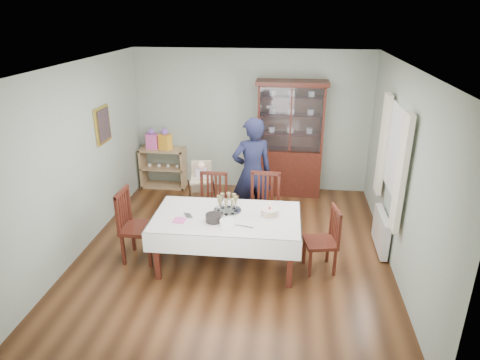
% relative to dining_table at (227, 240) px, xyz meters
% --- Properties ---
extents(floor, '(5.00, 5.00, 0.00)m').
position_rel_dining_table_xyz_m(floor, '(0.05, 0.39, -0.38)').
color(floor, '#593319').
rests_on(floor, ground).
extents(room_shell, '(5.00, 5.00, 5.00)m').
position_rel_dining_table_xyz_m(room_shell, '(0.05, 0.92, 1.32)').
color(room_shell, '#9EAA99').
rests_on(room_shell, floor).
extents(dining_table, '(2.02, 1.19, 0.76)m').
position_rel_dining_table_xyz_m(dining_table, '(0.00, 0.00, 0.00)').
color(dining_table, '#4D1C13').
rests_on(dining_table, floor).
extents(china_cabinet, '(1.30, 0.48, 2.18)m').
position_rel_dining_table_xyz_m(china_cabinet, '(0.80, 2.65, 0.74)').
color(china_cabinet, '#4D1C13').
rests_on(china_cabinet, floor).
extents(sideboard, '(0.90, 0.38, 0.80)m').
position_rel_dining_table_xyz_m(sideboard, '(-1.70, 2.67, 0.02)').
color(sideboard, tan).
rests_on(sideboard, floor).
extents(picture_frame, '(0.04, 0.48, 0.58)m').
position_rel_dining_table_xyz_m(picture_frame, '(-2.17, 1.19, 1.27)').
color(picture_frame, gold).
rests_on(picture_frame, room_shell).
extents(window, '(0.04, 1.02, 1.22)m').
position_rel_dining_table_xyz_m(window, '(2.27, 0.69, 1.17)').
color(window, white).
rests_on(window, room_shell).
extents(curtain_left, '(0.07, 0.30, 1.55)m').
position_rel_dining_table_xyz_m(curtain_left, '(2.21, 0.07, 1.07)').
color(curtain_left, silver).
rests_on(curtain_left, room_shell).
extents(curtain_right, '(0.07, 0.30, 1.55)m').
position_rel_dining_table_xyz_m(curtain_right, '(2.21, 1.31, 1.07)').
color(curtain_right, silver).
rests_on(curtain_right, room_shell).
extents(radiator, '(0.10, 0.80, 0.55)m').
position_rel_dining_table_xyz_m(radiator, '(2.21, 0.69, -0.08)').
color(radiator, white).
rests_on(radiator, floor).
extents(chair_far_left, '(0.45, 0.45, 1.01)m').
position_rel_dining_table_xyz_m(chair_far_left, '(-0.35, 0.80, -0.09)').
color(chair_far_left, '#4D1C13').
rests_on(chair_far_left, floor).
extents(chair_far_right, '(0.49, 0.49, 1.06)m').
position_rel_dining_table_xyz_m(chair_far_right, '(0.45, 0.76, -0.07)').
color(chair_far_right, '#4D1C13').
rests_on(chair_far_right, floor).
extents(chair_end_left, '(0.48, 0.48, 1.06)m').
position_rel_dining_table_xyz_m(chair_end_left, '(-1.27, 0.01, -0.07)').
color(chair_end_left, '#4D1C13').
rests_on(chair_end_left, floor).
extents(chair_end_right, '(0.49, 0.49, 0.92)m').
position_rel_dining_table_xyz_m(chair_end_right, '(1.29, 0.03, -0.11)').
color(chair_end_right, '#4D1C13').
rests_on(chair_end_right, floor).
extents(woman, '(0.78, 0.65, 1.82)m').
position_rel_dining_table_xyz_m(woman, '(0.22, 1.31, 0.52)').
color(woman, black).
rests_on(woman, floor).
extents(high_chair, '(0.53, 0.53, 1.02)m').
position_rel_dining_table_xyz_m(high_chair, '(-0.64, 1.39, 0.02)').
color(high_chair, black).
rests_on(high_chair, floor).
extents(champagne_tray, '(0.39, 0.39, 0.24)m').
position_rel_dining_table_xyz_m(champagne_tray, '(-0.01, 0.14, 0.45)').
color(champagne_tray, silver).
rests_on(champagne_tray, dining_table).
extents(birthday_cake, '(0.28, 0.28, 0.19)m').
position_rel_dining_table_xyz_m(birthday_cake, '(0.58, 0.08, 0.43)').
color(birthday_cake, white).
rests_on(birthday_cake, dining_table).
extents(plate_stack_dark, '(0.28, 0.28, 0.10)m').
position_rel_dining_table_xyz_m(plate_stack_dark, '(-0.15, -0.18, 0.43)').
color(plate_stack_dark, black).
rests_on(plate_stack_dark, dining_table).
extents(plate_stack_white, '(0.26, 0.26, 0.09)m').
position_rel_dining_table_xyz_m(plate_stack_white, '(0.06, -0.29, 0.42)').
color(plate_stack_white, white).
rests_on(plate_stack_white, dining_table).
extents(napkin_stack, '(0.16, 0.16, 0.02)m').
position_rel_dining_table_xyz_m(napkin_stack, '(-0.60, -0.22, 0.39)').
color(napkin_stack, '#DB50A1').
rests_on(napkin_stack, dining_table).
extents(cutlery, '(0.17, 0.19, 0.01)m').
position_rel_dining_table_xyz_m(cutlery, '(-0.55, -0.06, 0.38)').
color(cutlery, silver).
rests_on(cutlery, dining_table).
extents(cake_knife, '(0.25, 0.08, 0.01)m').
position_rel_dining_table_xyz_m(cake_knife, '(0.26, -0.27, 0.38)').
color(cake_knife, silver).
rests_on(cake_knife, dining_table).
extents(gift_bag_pink, '(0.23, 0.16, 0.41)m').
position_rel_dining_table_xyz_m(gift_bag_pink, '(-1.89, 2.65, 0.60)').
color(gift_bag_pink, '#DB50A1').
rests_on(gift_bag_pink, sideboard).
extents(gift_bag_orange, '(0.27, 0.23, 0.42)m').
position_rel_dining_table_xyz_m(gift_bag_orange, '(-1.62, 2.65, 0.60)').
color(gift_bag_orange, '#FEAC28').
rests_on(gift_bag_orange, sideboard).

